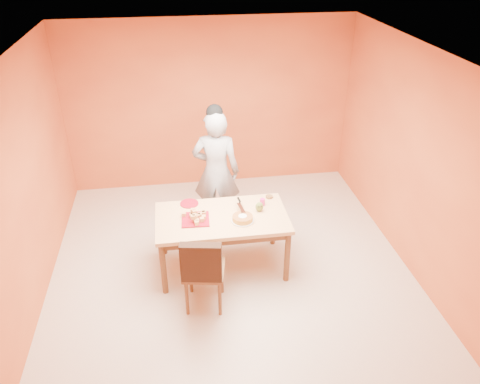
{
  "coord_description": "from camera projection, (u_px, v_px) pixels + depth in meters",
  "views": [
    {
      "loc": [
        -0.6,
        -4.56,
        3.85
      ],
      "look_at": [
        0.15,
        0.3,
        1.01
      ],
      "focal_mm": 35.0,
      "sensor_mm": 36.0,
      "label": 1
    }
  ],
  "objects": [
    {
      "name": "sponge_cake",
      "position": [
        243.0,
        218.0,
        5.56
      ],
      "size": [
        0.32,
        0.32,
        0.06
      ],
      "primitive_type": "cylinder",
      "rotation": [
        0.0,
        0.0,
        -0.37
      ],
      "color": "gold",
      "rests_on": "white_cake_plate"
    },
    {
      "name": "floor",
      "position": [
        232.0,
        274.0,
        5.91
      ],
      "size": [
        5.0,
        5.0,
        0.0
      ],
      "primitive_type": "plane",
      "color": "beige",
      "rests_on": "ground"
    },
    {
      "name": "checker_tin",
      "position": [
        269.0,
        197.0,
        6.05
      ],
      "size": [
        0.11,
        0.11,
        0.03
      ],
      "primitive_type": "cylinder",
      "rotation": [
        0.0,
        0.0,
        -0.18
      ],
      "color": "#3B1A10",
      "rests_on": "dining_table"
    },
    {
      "name": "pastry_platter",
      "position": [
        195.0,
        219.0,
        5.6
      ],
      "size": [
        0.34,
        0.34,
        0.02
      ],
      "primitive_type": "cube",
      "rotation": [
        0.0,
        0.0,
        -0.05
      ],
      "color": "maroon",
      "rests_on": "dining_table"
    },
    {
      "name": "white_cake_plate",
      "position": [
        243.0,
        221.0,
        5.58
      ],
      "size": [
        0.31,
        0.31,
        0.01
      ],
      "primitive_type": "cylinder",
      "rotation": [
        0.0,
        0.0,
        0.15
      ],
      "color": "white",
      "rests_on": "dining_table"
    },
    {
      "name": "dining_table",
      "position": [
        222.0,
        223.0,
        5.72
      ],
      "size": [
        1.6,
        0.9,
        0.76
      ],
      "color": "#F1BF7E",
      "rests_on": "floor"
    },
    {
      "name": "dining_chair",
      "position": [
        204.0,
        269.0,
        5.19
      ],
      "size": [
        0.54,
        0.6,
        1.0
      ],
      "rotation": [
        0.0,
        0.0,
        -0.18
      ],
      "color": "brown",
      "rests_on": "floor"
    },
    {
      "name": "pastry_pile",
      "position": [
        195.0,
        215.0,
        5.57
      ],
      "size": [
        0.29,
        0.29,
        0.1
      ],
      "primitive_type": null,
      "color": "#E0A55F",
      "rests_on": "pastry_platter"
    },
    {
      "name": "red_dinner_plate",
      "position": [
        189.0,
        203.0,
        5.92
      ],
      "size": [
        0.29,
        0.29,
        0.01
      ],
      "primitive_type": "cylinder",
      "rotation": [
        0.0,
        0.0,
        0.27
      ],
      "color": "maroon",
      "rests_on": "dining_table"
    },
    {
      "name": "cake_server",
      "position": [
        241.0,
        208.0,
        5.7
      ],
      "size": [
        0.08,
        0.25,
        0.01
      ],
      "primitive_type": "cube",
      "rotation": [
        0.0,
        0.0,
        0.13
      ],
      "color": "silver",
      "rests_on": "sponge_cake"
    },
    {
      "name": "person",
      "position": [
        216.0,
        172.0,
        6.41
      ],
      "size": [
        0.72,
        0.55,
        1.77
      ],
      "primitive_type": "imported",
      "rotation": [
        0.0,
        0.0,
        2.94
      ],
      "color": "#9C9C9F",
      "rests_on": "floor"
    },
    {
      "name": "ceiling",
      "position": [
        230.0,
        59.0,
        4.56
      ],
      "size": [
        5.0,
        5.0,
        0.0
      ],
      "primitive_type": "plane",
      "rotation": [
        3.14,
        0.0,
        0.0
      ],
      "color": "white",
      "rests_on": "wall_back"
    },
    {
      "name": "egg_ornament",
      "position": [
        259.0,
        207.0,
        5.75
      ],
      "size": [
        0.12,
        0.1,
        0.13
      ],
      "primitive_type": "ellipsoid",
      "rotation": [
        0.0,
        0.0,
        -0.29
      ],
      "color": "olive",
      "rests_on": "dining_table"
    },
    {
      "name": "wall_back",
      "position": [
        210.0,
        106.0,
        7.37
      ],
      "size": [
        4.5,
        0.0,
        4.5
      ],
      "primitive_type": "plane",
      "rotation": [
        1.57,
        0.0,
        0.0
      ],
      "color": "orange",
      "rests_on": "floor"
    },
    {
      "name": "magenta_glass",
      "position": [
        262.0,
        202.0,
        5.88
      ],
      "size": [
        0.07,
        0.07,
        0.09
      ],
      "primitive_type": "cylinder",
      "rotation": [
        0.0,
        0.0,
        -0.08
      ],
      "color": "#DA207E",
      "rests_on": "dining_table"
    },
    {
      "name": "wall_left",
      "position": [
        20.0,
        196.0,
        4.94
      ],
      "size": [
        0.0,
        5.0,
        5.0
      ],
      "primitive_type": "plane",
      "rotation": [
        1.57,
        0.0,
        1.57
      ],
      "color": "orange",
      "rests_on": "floor"
    },
    {
      "name": "wall_right",
      "position": [
        419.0,
        167.0,
        5.53
      ],
      "size": [
        0.0,
        5.0,
        5.0
      ],
      "primitive_type": "plane",
      "rotation": [
        1.57,
        0.0,
        -1.57
      ],
      "color": "orange",
      "rests_on": "floor"
    }
  ]
}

